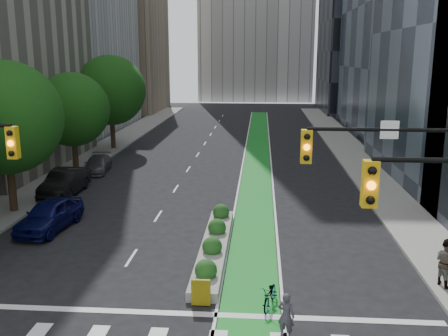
% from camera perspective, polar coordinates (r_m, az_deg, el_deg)
% --- Properties ---
extents(ground, '(160.00, 160.00, 0.00)m').
position_cam_1_polar(ground, '(17.66, -7.44, -18.01)').
color(ground, black).
rests_on(ground, ground).
extents(sidewalk_left, '(3.60, 90.00, 0.15)m').
position_cam_1_polar(sidewalk_left, '(43.51, -16.12, 0.46)').
color(sidewalk_left, gray).
rests_on(sidewalk_left, ground).
extents(sidewalk_right, '(3.60, 90.00, 0.15)m').
position_cam_1_polar(sidewalk_right, '(41.69, 15.94, -0.05)').
color(sidewalk_right, gray).
rests_on(sidewalk_right, ground).
extents(bike_lane_paint, '(2.20, 70.00, 0.01)m').
position_cam_1_polar(bike_lane_paint, '(45.72, 3.82, 1.44)').
color(bike_lane_paint, '#198A26').
rests_on(bike_lane_paint, ground).
extents(building_tan_far, '(14.00, 16.00, 26.00)m').
position_cam_1_polar(building_tan_far, '(84.20, -12.23, 15.27)').
color(building_tan_far, tan).
rests_on(building_tan_far, ground).
extents(building_dark_end, '(14.00, 18.00, 28.00)m').
position_cam_1_polar(building_dark_end, '(84.64, 16.27, 15.72)').
color(building_dark_end, black).
rests_on(building_dark_end, ground).
extents(tree_mid, '(6.40, 6.40, 8.78)m').
position_cam_1_polar(tree_mid, '(30.58, -23.72, 5.27)').
color(tree_mid, black).
rests_on(tree_mid, ground).
extents(tree_midfar, '(5.60, 5.60, 7.76)m').
position_cam_1_polar(tree_midfar, '(39.71, -16.96, 6.40)').
color(tree_midfar, black).
rests_on(tree_midfar, ground).
extents(tree_far, '(6.60, 6.60, 9.00)m').
position_cam_1_polar(tree_far, '(49.06, -12.82, 8.64)').
color(tree_far, black).
rests_on(tree_far, ground).
extents(signal_right, '(5.82, 0.51, 7.20)m').
position_cam_1_polar(signal_right, '(16.75, 22.90, -2.79)').
color(signal_right, black).
rests_on(signal_right, ground).
extents(median_planter, '(1.20, 10.26, 1.10)m').
position_cam_1_polar(median_planter, '(23.60, -1.12, -8.67)').
color(median_planter, gray).
rests_on(median_planter, ground).
extents(bicycle, '(0.98, 1.80, 0.90)m').
position_cam_1_polar(bicycle, '(18.89, 5.30, -14.22)').
color(bicycle, gray).
rests_on(bicycle, ground).
extents(cyclist, '(0.68, 0.58, 1.57)m').
position_cam_1_polar(cyclist, '(16.93, 7.10, -16.39)').
color(cyclist, '#393540').
rests_on(cyclist, ground).
extents(parked_car_left_near, '(2.46, 4.98, 1.63)m').
position_cam_1_polar(parked_car_left_near, '(27.83, -19.30, -5.06)').
color(parked_car_left_near, '#0B0D44').
rests_on(parked_car_left_near, ground).
extents(parked_car_left_mid, '(1.81, 5.13, 1.69)m').
position_cam_1_polar(parked_car_left_mid, '(34.35, -17.73, -1.56)').
color(parked_car_left_mid, black).
rests_on(parked_car_left_mid, ground).
extents(parked_car_left_far, '(2.26, 4.52, 1.26)m').
position_cam_1_polar(parked_car_left_far, '(40.38, -14.29, 0.44)').
color(parked_car_left_far, '#505255').
rests_on(parked_car_left_far, ground).
extents(pedestrian_near, '(1.02, 1.13, 1.91)m').
position_cam_1_polar(pedestrian_near, '(21.65, 24.04, -9.79)').
color(pedestrian_near, gray).
rests_on(pedestrian_near, sidewalk_right).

